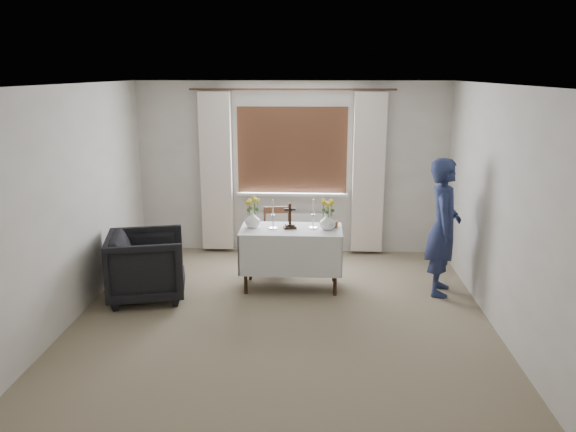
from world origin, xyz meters
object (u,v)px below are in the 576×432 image
(altar_table, at_px, (291,258))
(wooden_cross, at_px, (290,216))
(armchair, at_px, (147,266))
(person, at_px, (443,227))
(flower_vase_right, at_px, (328,222))
(wooden_chair, at_px, (278,239))
(flower_vase_left, at_px, (252,219))

(altar_table, bearing_deg, wooden_cross, 155.58)
(armchair, distance_m, wooden_cross, 1.80)
(person, xyz_separation_m, wooden_cross, (-1.83, 0.08, 0.09))
(altar_table, distance_m, armchair, 1.74)
(flower_vase_right, bearing_deg, wooden_chair, 133.07)
(wooden_chair, relative_size, flower_vase_left, 4.21)
(altar_table, distance_m, person, 1.87)
(altar_table, bearing_deg, armchair, -166.25)
(flower_vase_left, relative_size, flower_vase_right, 0.99)
(altar_table, bearing_deg, flower_vase_right, -2.27)
(altar_table, bearing_deg, flower_vase_left, 175.63)
(wooden_chair, height_order, armchair, wooden_chair)
(wooden_chair, distance_m, flower_vase_right, 1.06)
(flower_vase_left, bearing_deg, person, -2.70)
(person, height_order, flower_vase_left, person)
(altar_table, xyz_separation_m, person, (1.82, -0.07, 0.45))
(armchair, bearing_deg, wooden_chair, -67.18)
(altar_table, xyz_separation_m, flower_vase_left, (-0.48, 0.04, 0.48))
(altar_table, height_order, wooden_cross, wooden_cross)
(wooden_cross, xyz_separation_m, flower_vase_right, (0.46, -0.03, -0.06))
(armchair, xyz_separation_m, flower_vase_right, (2.13, 0.40, 0.46))
(altar_table, relative_size, flower_vase_left, 6.21)
(wooden_cross, bearing_deg, altar_table, -38.21)
(wooden_chair, height_order, flower_vase_right, flower_vase_right)
(altar_table, bearing_deg, person, -2.26)
(wooden_cross, height_order, flower_vase_left, wooden_cross)
(armchair, bearing_deg, flower_vase_right, -93.24)
(altar_table, xyz_separation_m, wooden_chair, (-0.21, 0.68, 0.04))
(wooden_chair, bearing_deg, armchair, -151.76)
(wooden_cross, bearing_deg, person, -16.27)
(altar_table, distance_m, flower_vase_right, 0.65)
(armchair, bearing_deg, person, -98.20)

